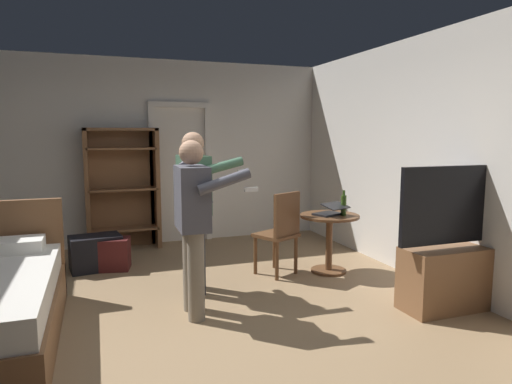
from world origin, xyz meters
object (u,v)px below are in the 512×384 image
Objects in this scene: side_table at (329,233)px; wooden_chair at (281,230)px; laptop at (330,211)px; suitcase_small at (104,254)px; suitcase_dark at (96,253)px; bookshelf at (123,183)px; person_striped_shirt at (195,200)px; tv_flatscreen at (452,265)px; person_blue_shirt at (194,216)px; bottle_on_table at (344,205)px.

side_table is 0.71× the size of wooden_chair.
suitcase_small is at bearing 157.73° from laptop.
wooden_chair is 2.18m from suitcase_small.
wooden_chair is 2.29m from suitcase_dark.
suitcase_small is at bearing 154.76° from wooden_chair.
bookshelf reaches higher than person_striped_shirt.
tv_flatscreen is 0.82× the size of person_striped_shirt.
person_blue_shirt is at bearing -145.71° from wooden_chair.
tv_flatscreen reaches higher than side_table.
bottle_on_table is 0.50× the size of suitcase_small.
bookshelf reaches higher than suitcase_dark.
laptop is at bearing -10.35° from suitcase_small.
person_blue_shirt is (-1.78, -0.69, 0.18)m from laptop.
person_blue_shirt is 2.03m from suitcase_small.
bottle_on_table is 2.96m from suitcase_small.
suitcase_small is at bearing 113.64° from person_blue_shirt.
side_table is 1.19× the size of suitcase_small.
person_blue_shirt is at bearing -54.45° from suitcase_small.
bottle_on_table is (0.15, -0.04, 0.07)m from laptop.
wooden_chair is at bearing 10.40° from person_striped_shirt.
person_striped_shirt is 1.72m from suitcase_dark.
bookshelf is 3.06m from side_table.
laptop is (2.23, -2.07, -0.19)m from bookshelf.
suitcase_dark is at bearing 130.62° from person_striped_shirt.
bottle_on_table is (2.39, -2.11, -0.12)m from bookshelf.
side_table is at bearing -9.46° from suitcase_small.
side_table reaches higher than suitcase_small.
bottle_on_table is 1.79m from person_striped_shirt.
person_blue_shirt is at bearing -102.97° from person_striped_shirt.
tv_flatscreen is at bearing -73.04° from bottle_on_table.
person_blue_shirt is 2.11m from suitcase_dark.
tv_flatscreen reaches higher than bottle_on_table.
tv_flatscreen is 4.03m from suitcase_dark.
person_blue_shirt is at bearing -158.66° from laptop.
bookshelf is at bearing 99.39° from person_blue_shirt.
person_blue_shirt is (-1.19, -0.81, 0.38)m from wooden_chair.
tv_flatscreen is 1.94× the size of side_table.
person_striped_shirt reaches higher than suitcase_dark.
suitcase_small is at bearing -106.26° from bookshelf.
person_striped_shirt reaches higher than person_blue_shirt.
wooden_chair is 1.67× the size of suitcase_dark.
laptop is 0.25× the size of person_striped_shirt.
suitcase_small is (0.10, -0.05, -0.02)m from suitcase_dark.
suitcase_small is (-2.69, 1.08, -0.63)m from bottle_on_table.
wooden_chair reaches higher than laptop.
tv_flatscreen is 2.30× the size of suitcase_small.
side_table is at bearing -30.25° from suitcase_dark.
tv_flatscreen reaches higher than suitcase_small.
laptop is at bearing -42.83° from bookshelf.
laptop is 1.65m from person_striped_shirt.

